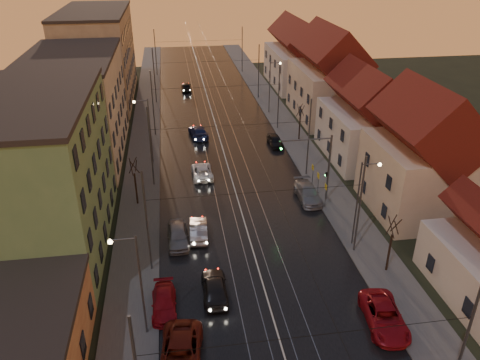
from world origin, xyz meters
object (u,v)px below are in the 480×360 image
driving_car_3 (198,132)px  traffic_light_mast (320,160)px  street_lamp_3 (272,82)px  driving_car_4 (186,87)px  driving_car_2 (202,171)px  parked_left_1 (181,354)px  street_lamp_0 (135,277)px  parked_right_0 (384,316)px  parked_right_1 (308,193)px  parked_left_3 (178,235)px  parked_right_2 (275,141)px  street_lamp_1 (361,196)px  street_lamp_2 (147,125)px  parked_left_2 (164,303)px  driving_car_0 (215,287)px  driving_car_1 (199,230)px

driving_car_3 → traffic_light_mast: bearing=111.1°
street_lamp_3 → driving_car_4: bearing=131.2°
driving_car_4 → driving_car_2: bearing=90.4°
street_lamp_3 → parked_left_1: 49.63m
street_lamp_0 → driving_car_3: (6.31, 35.52, -4.14)m
parked_right_0 → parked_right_1: size_ratio=1.04×
parked_left_3 → parked_right_2: 24.36m
street_lamp_0 → parked_left_3: street_lamp_0 is taller
parked_right_2 → parked_left_3: bearing=-125.3°
parked_right_0 → street_lamp_1: bearing=86.8°
street_lamp_3 → parked_left_3: street_lamp_3 is taller
traffic_light_mast → parked_left_3: (-14.33, -5.43, -3.82)m
driving_car_4 → driving_car_3: bearing=91.6°
driving_car_2 → driving_car_4: size_ratio=1.14×
street_lamp_0 → parked_left_1: street_lamp_0 is taller
street_lamp_2 → driving_car_3: bearing=50.0°
parked_right_0 → parked_right_2: parked_right_0 is taller
street_lamp_1 → parked_left_2: street_lamp_1 is taller
street_lamp_0 → parked_right_2: (16.03, 30.99, -4.19)m
street_lamp_1 → driving_car_0: (-12.94, -4.89, -4.10)m
driving_car_1 → parked_left_1: (-2.13, -14.19, 0.07)m
parked_right_0 → parked_right_1: parked_right_1 is taller
driving_car_0 → street_lamp_0: bearing=31.3°
street_lamp_3 → parked_left_2: bearing=-111.8°
street_lamp_0 → driving_car_1: bearing=67.6°
street_lamp_0 → street_lamp_1: same height
street_lamp_1 → driving_car_1: bearing=166.4°
traffic_light_mast → driving_car_3: (-10.79, 19.52, -3.85)m
street_lamp_1 → parked_left_2: 18.20m
driving_car_2 → parked_left_2: driving_car_2 is taller
driving_car_1 → parked_left_2: driving_car_1 is taller
driving_car_0 → driving_car_2: 20.29m
parked_left_1 → parked_left_3: bearing=95.4°
street_lamp_2 → parked_left_2: bearing=-86.7°
driving_car_0 → parked_left_1: size_ratio=0.82×
street_lamp_1 → parked_right_2: size_ratio=1.97×
parked_right_1 → driving_car_2: bearing=146.1°
street_lamp_0 → parked_left_2: bearing=55.3°
street_lamp_2 → parked_left_3: 18.12m
driving_car_1 → parked_left_3: parked_left_3 is taller
driving_car_0 → driving_car_4: size_ratio=1.10×
street_lamp_2 → parked_right_2: (16.03, 2.99, -4.19)m
traffic_light_mast → parked_right_0: 18.02m
driving_car_4 → parked_right_1: size_ratio=0.82×
driving_car_1 → parked_left_2: size_ratio=1.01×
street_lamp_1 → parked_left_3: 16.18m
street_lamp_1 → driving_car_0: street_lamp_1 is taller
street_lamp_0 → street_lamp_2: size_ratio=1.00×
street_lamp_3 → driving_car_0: (-12.94, -40.89, -4.10)m
street_lamp_3 → driving_car_3: bearing=-144.5°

